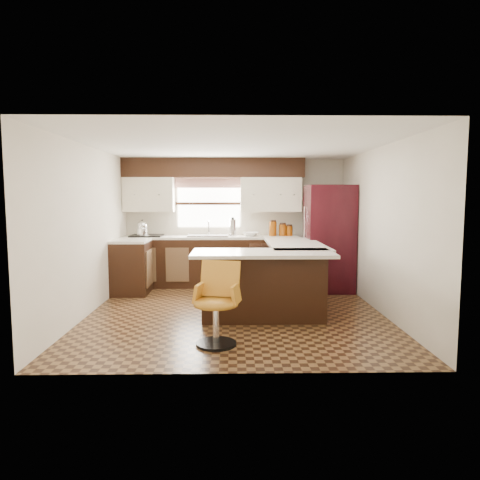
{
  "coord_description": "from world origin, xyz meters",
  "views": [
    {
      "loc": [
        -0.04,
        -6.11,
        1.67
      ],
      "look_at": [
        0.07,
        0.45,
        1.01
      ],
      "focal_mm": 32.0,
      "sensor_mm": 36.0,
      "label": 1
    }
  ],
  "objects_px": {
    "refrigerator": "(329,238)",
    "bar_chair": "(216,304)",
    "peninsula_return": "(263,286)",
    "peninsula_long": "(291,274)"
  },
  "relations": [
    {
      "from": "refrigerator",
      "to": "bar_chair",
      "type": "xyz_separation_m",
      "value": [
        -1.91,
        -2.86,
        -0.47
      ]
    },
    {
      "from": "refrigerator",
      "to": "bar_chair",
      "type": "bearing_deg",
      "value": -123.74
    },
    {
      "from": "bar_chair",
      "to": "peninsula_long",
      "type": "bearing_deg",
      "value": 74.53
    },
    {
      "from": "peninsula_long",
      "to": "refrigerator",
      "type": "relative_size",
      "value": 1.04
    },
    {
      "from": "peninsula_return",
      "to": "bar_chair",
      "type": "relative_size",
      "value": 1.75
    },
    {
      "from": "refrigerator",
      "to": "peninsula_return",
      "type": "bearing_deg",
      "value": -125.84
    },
    {
      "from": "peninsula_return",
      "to": "peninsula_long",
      "type": "bearing_deg",
      "value": 61.7
    },
    {
      "from": "peninsula_long",
      "to": "peninsula_return",
      "type": "height_order",
      "value": "same"
    },
    {
      "from": "peninsula_long",
      "to": "bar_chair",
      "type": "bearing_deg",
      "value": -119.14
    },
    {
      "from": "peninsula_return",
      "to": "bar_chair",
      "type": "distance_m",
      "value": 1.22
    }
  ]
}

